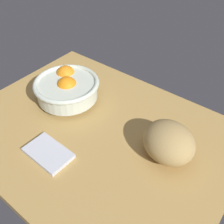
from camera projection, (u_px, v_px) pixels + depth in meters
ground_plane at (96, 133)px, 80.02cm from camera, size 82.29×62.57×3.00cm
fruit_bowl at (67, 87)px, 87.11cm from camera, size 22.22×22.22×9.39cm
bread_loaf at (169, 142)px, 68.80cm from camera, size 19.48×18.58×9.92cm
napkin_folded at (48, 153)px, 71.49cm from camera, size 13.67×8.78×1.26cm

